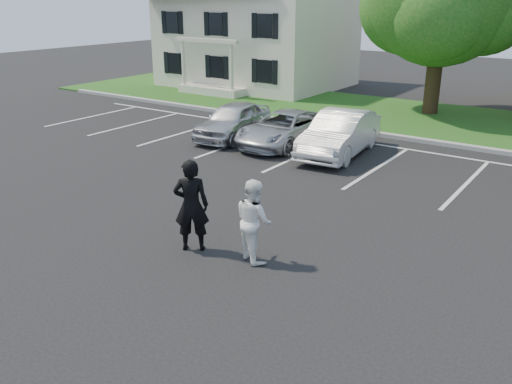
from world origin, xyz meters
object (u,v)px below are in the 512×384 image
man_white_shirt (254,220)px  car_white_sedan (340,134)px  car_silver_minivan (284,129)px  house (257,21)px  car_silver_west (233,120)px  man_black_suit (191,205)px

man_white_shirt → car_white_sedan: 8.55m
car_silver_minivan → house: bearing=129.0°
car_silver_minivan → car_white_sedan: car_white_sedan is taller
house → car_silver_west: size_ratio=2.52×
house → man_black_suit: size_ratio=5.00×
man_black_suit → man_white_shirt: bearing=160.8°
car_silver_west → car_white_sedan: size_ratio=0.90×
man_white_shirt → car_white_sedan: size_ratio=0.39×
car_silver_minivan → man_black_suit: bearing=-70.3°
car_silver_west → car_silver_minivan: size_ratio=0.91×
man_black_suit → car_white_sedan: 8.69m
car_silver_west → man_black_suit: bearing=-65.5°
man_black_suit → car_silver_minivan: (-3.02, 8.69, -0.41)m
house → car_silver_minivan: house is taller
house → car_white_sedan: (11.25, -11.30, -3.08)m
house → man_black_suit: bearing=-59.0°
house → car_white_sedan: size_ratio=2.27×
house → man_white_shirt: (13.36, -19.58, -2.94)m
house → car_silver_west: (6.77, -11.50, -3.13)m
car_silver_minivan → car_white_sedan: size_ratio=0.98×
man_black_suit → car_white_sedan: (-0.75, 8.66, -0.28)m
house → man_black_suit: house is taller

